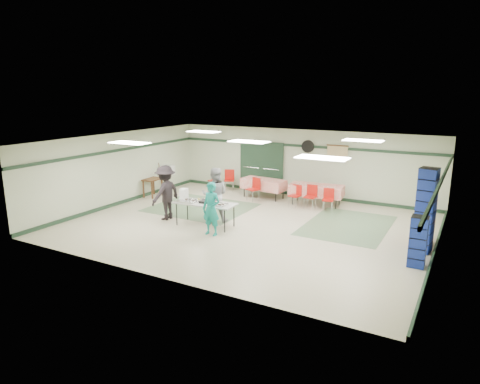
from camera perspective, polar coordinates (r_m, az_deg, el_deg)
The scene contains 42 objects.
floor at distance 13.78m, azimuth 1.14°, elevation -4.41°, with size 11.00×11.00×0.00m, color beige.
ceiling at distance 13.20m, azimuth 1.19°, elevation 6.82°, with size 11.00×11.00×0.00m, color silver.
wall_back at distance 17.46m, azimuth 8.09°, elevation 3.85°, with size 11.00×11.00×0.00m, color beige.
wall_front at distance 9.80m, azimuth -11.24°, elevation -3.87°, with size 11.00×11.00×0.00m, color beige.
wall_left at distance 16.67m, azimuth -15.83°, elevation 3.01°, with size 9.00×9.00×0.00m, color beige.
wall_right at distance 11.97m, azimuth 25.15°, elevation -1.75°, with size 9.00×9.00×0.00m, color beige.
trim_back at distance 17.33m, azimuth 8.13°, elevation 6.11°, with size 11.00×0.06×0.10m, color #1D3624.
baseboard_back at distance 17.69m, azimuth 7.92°, elevation -0.29°, with size 11.00×0.06×0.12m, color #1D3624.
trim_left at distance 16.54m, azimuth -15.91°, elevation 5.38°, with size 9.00×0.06×0.10m, color #1D3624.
baseboard_left at distance 16.92m, azimuth -15.48°, elevation -1.30°, with size 9.00×0.06×0.12m, color #1D3624.
trim_right at distance 11.82m, azimuth 25.34°, elevation 1.54°, with size 9.00×0.06×0.10m, color #1D3624.
baseboard_right at distance 12.35m, azimuth 24.41°, elevation -7.53°, with size 9.00×0.06×0.12m, color #1D3624.
green_patch_a at distance 15.84m, azimuth -5.18°, elevation -2.06°, with size 3.50×3.00×0.01m, color #607958.
green_patch_b at distance 14.16m, azimuth 14.14°, elevation -4.32°, with size 2.50×3.50×0.01m, color #607958.
double_door_left at distance 18.35m, azimuth 1.56°, elevation 3.48°, with size 0.90×0.06×2.10m, color #999B99.
double_door_right at distance 17.94m, azimuth 4.26°, elevation 3.22°, with size 0.90×0.06×2.10m, color #999B99.
door_frame at distance 18.12m, azimuth 2.85°, elevation 3.35°, with size 2.00×0.03×2.15m, color #1D3624.
wall_fan at distance 17.20m, azimuth 9.03°, elevation 6.03°, with size 0.50×0.50×0.10m, color black.
scroll_banner at distance 16.86m, azimuth 12.85°, elevation 5.02°, with size 0.80×0.02×0.60m, color #CBB87F.
serving_table at distance 13.54m, azimuth -4.70°, elevation -1.60°, with size 2.04×0.94×0.76m.
sheet_tray_right at distance 13.22m, azimuth -3.00°, elevation -1.71°, with size 0.54×0.41×0.02m, color silver.
sheet_tray_mid at distance 13.72m, azimuth -5.03°, elevation -1.18°, with size 0.54×0.41×0.02m, color silver.
sheet_tray_left at distance 13.73m, azimuth -7.16°, elevation -1.23°, with size 0.63×0.48×0.02m, color silver.
baking_pan at distance 13.47m, azimuth -4.31°, elevation -1.32°, with size 0.49×0.30×0.08m, color black.
foam_box_stack at distance 13.97m, azimuth -7.48°, elevation -0.27°, with size 0.22×0.20×0.36m, color white.
volunteer_teal at distance 12.67m, azimuth -3.85°, elevation -2.26°, with size 0.58×0.38×1.60m, color #148B83.
volunteer_grey at distance 13.94m, azimuth -3.38°, elevation -0.37°, with size 0.88×0.68×1.80m, color gray.
volunteer_dark at distance 14.37m, azimuth -9.90°, elevation -0.08°, with size 1.18×0.68×1.82m, color black.
dining_table_a at distance 16.29m, azimuth 10.14°, elevation 0.27°, with size 2.04×1.06×0.77m.
dining_table_b at distance 17.10m, azimuth 3.16°, elevation 1.09°, with size 1.82×0.94×0.77m.
chair_a at distance 15.77m, azimuth 9.46°, elevation -0.28°, with size 0.42×0.42×0.86m.
chair_b at distance 15.97m, azimuth 7.46°, elevation -0.17°, with size 0.43×0.44×0.81m.
chair_c at distance 15.58m, azimuth 11.71°, elevation -0.69°, with size 0.44×0.44×0.81m.
chair_d at distance 16.65m, azimuth 1.95°, elevation 0.71°, with size 0.53×0.53×0.90m.
chair_loose_a at distance 18.37m, azimuth -1.42°, elevation 1.91°, with size 0.56×0.56×0.90m.
chair_loose_b at distance 18.52m, azimuth -3.34°, elevation 1.81°, with size 0.47×0.47×0.81m.
crate_stack_blue_a at distance 12.22m, azimuth 23.49°, elevation -2.30°, with size 0.44×0.44×2.29m, color navy.
crate_stack_red at distance 13.04m, azimuth 23.65°, elevation -3.36°, with size 0.44×0.44×1.42m, color maroon.
crate_stack_blue_b at distance 11.30m, azimuth 22.65°, elevation -6.14°, with size 0.39×0.39×1.28m, color navy.
printer_table at distance 17.61m, azimuth -11.58°, elevation 1.39°, with size 0.57×0.84×0.74m.
office_printer at distance 18.27m, azimuth -9.69°, elevation 2.92°, with size 0.51×0.44×0.40m, color beige.
broom at distance 18.11m, azimuth -10.54°, elevation 1.90°, with size 0.03×0.03×1.29m, color brown.
Camera 1 is at (6.11, -11.60, 4.23)m, focal length 32.00 mm.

